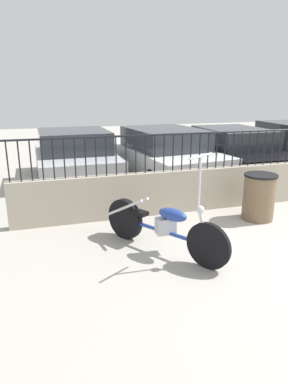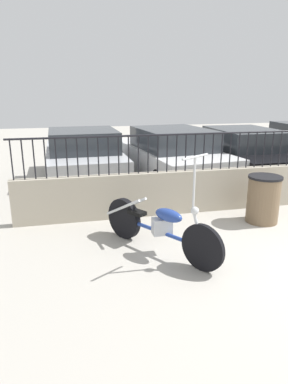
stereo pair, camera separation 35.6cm
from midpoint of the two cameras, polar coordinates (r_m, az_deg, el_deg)
name	(u,v)px [view 1 (the left image)]	position (r m, az deg, el deg)	size (l,w,h in m)	color
low_wall	(250,185)	(7.43, 15.90, 1.12)	(9.52, 0.18, 0.84)	#B2A893
fence_railing	(254,142)	(7.25, 16.46, 8.00)	(9.52, 0.04, 0.72)	black
motorcycle_blue	(157,224)	(5.10, 0.23, -5.43)	(1.29, 1.91, 1.54)	black
trash_bin	(259,197)	(6.60, 17.15, -0.77)	(0.60, 0.60, 0.86)	brown
car_silver	(74,156)	(9.24, -12.69, 5.93)	(1.98, 3.99, 1.35)	black
car_white	(161,154)	(9.11, 1.77, 6.32)	(2.34, 4.59, 1.39)	black
car_black	(229,151)	(9.97, 13.03, 6.65)	(1.78, 4.57, 1.33)	black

